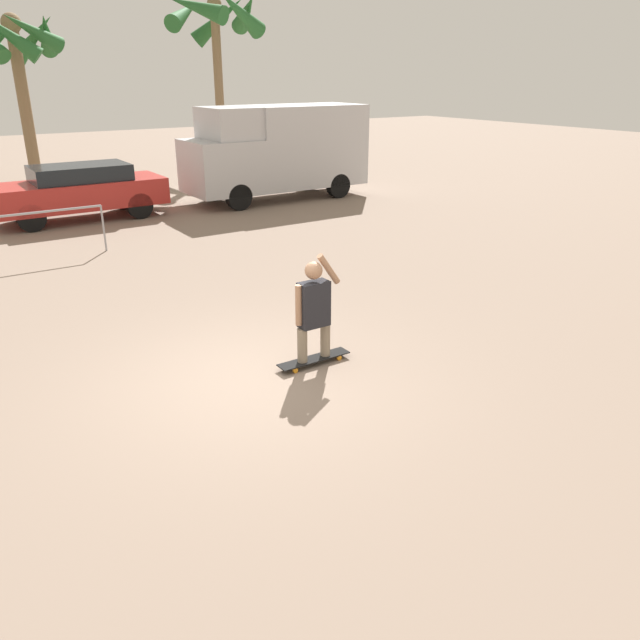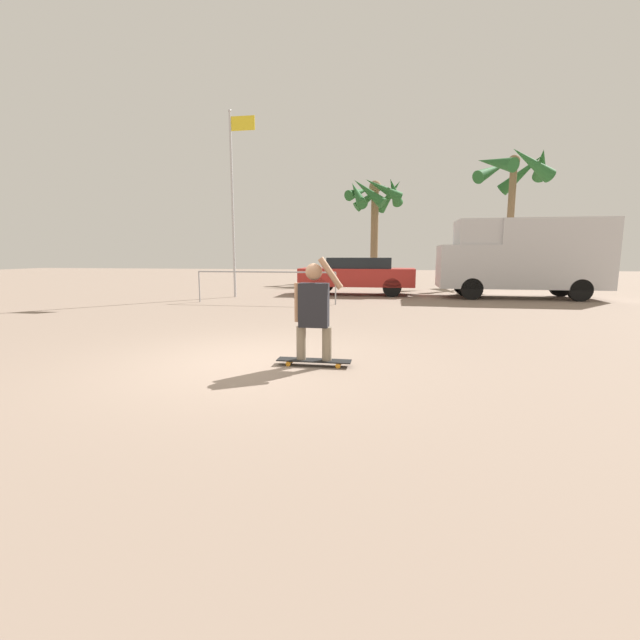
% 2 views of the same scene
% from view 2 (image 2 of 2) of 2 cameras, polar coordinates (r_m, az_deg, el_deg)
% --- Properties ---
extents(ground_plane, '(80.00, 80.00, 0.00)m').
position_cam_2_polar(ground_plane, '(6.61, -8.93, -5.62)').
color(ground_plane, gray).
extents(skateboard, '(1.10, 0.23, 0.09)m').
position_cam_2_polar(skateboard, '(6.34, -0.81, -5.45)').
color(skateboard, black).
rests_on(skateboard, ground_plane).
extents(person_skateboarder, '(0.71, 0.24, 1.51)m').
position_cam_2_polar(person_skateboarder, '(6.19, -0.83, 1.81)').
color(person_skateboarder, gray).
rests_on(person_skateboarder, skateboard).
extents(camper_van, '(5.85, 2.08, 2.89)m').
position_cam_2_polar(camper_van, '(17.76, 25.44, 7.74)').
color(camper_van, black).
rests_on(camper_van, ground_plane).
extents(parked_car_red, '(4.60, 1.78, 1.50)m').
position_cam_2_polar(parked_car_red, '(17.57, 5.03, 6.06)').
color(parked_car_red, black).
rests_on(parked_car_red, ground_plane).
extents(palm_tree_near_van, '(3.85, 3.97, 6.86)m').
position_cam_2_polar(palm_tree_near_van, '(24.70, 24.60, 17.39)').
color(palm_tree_near_van, brown).
rests_on(palm_tree_near_van, ground_plane).
extents(palm_tree_center_background, '(3.55, 3.48, 5.98)m').
position_cam_2_polar(palm_tree_center_background, '(25.66, 7.29, 15.77)').
color(palm_tree_center_background, brown).
rests_on(palm_tree_center_background, ground_plane).
extents(flagpole, '(1.00, 0.12, 6.85)m').
position_cam_2_polar(flagpole, '(16.94, -11.41, 16.18)').
color(flagpole, '#B7B7BC').
rests_on(flagpole, ground_plane).
extents(plaza_railing_segment, '(4.76, 0.05, 1.08)m').
position_cam_2_polar(plaza_railing_segment, '(14.41, -7.30, 5.84)').
color(plaza_railing_segment, '#99999E').
rests_on(plaza_railing_segment, ground_plane).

